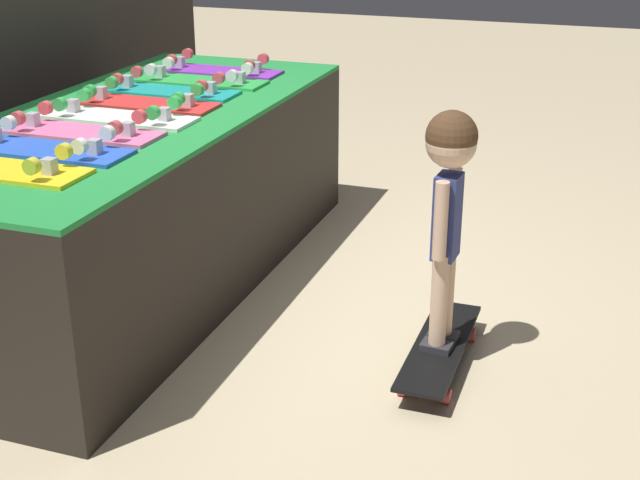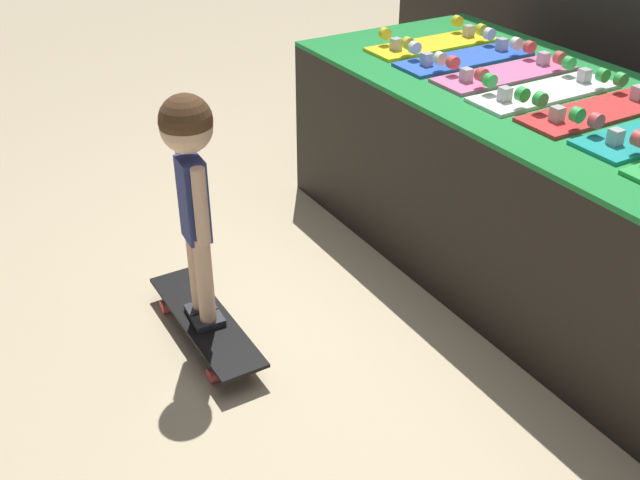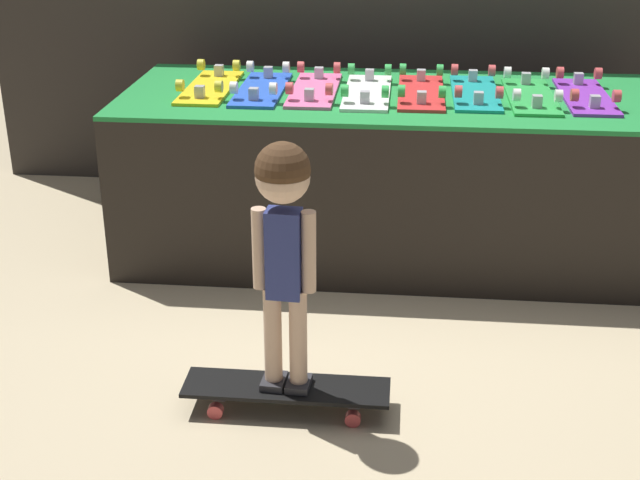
% 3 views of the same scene
% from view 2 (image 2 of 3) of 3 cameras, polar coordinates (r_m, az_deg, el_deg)
% --- Properties ---
extents(ground_plane, '(16.00, 16.00, 0.00)m').
position_cam_2_polar(ground_plane, '(2.95, 8.54, -5.60)').
color(ground_plane, beige).
extents(display_rack, '(2.43, 1.00, 0.75)m').
position_cam_2_polar(display_rack, '(3.11, 17.47, 3.41)').
color(display_rack, black).
rests_on(display_rack, ground_plane).
extents(skateboard_yellow_on_rack, '(0.20, 0.63, 0.09)m').
position_cam_2_polar(skateboard_yellow_on_rack, '(3.53, 8.59, 14.68)').
color(skateboard_yellow_on_rack, yellow).
rests_on(skateboard_yellow_on_rack, display_rack).
extents(skateboard_blue_on_rack, '(0.20, 0.63, 0.09)m').
position_cam_2_polar(skateboard_blue_on_rack, '(3.35, 10.97, 13.56)').
color(skateboard_blue_on_rack, blue).
rests_on(skateboard_blue_on_rack, display_rack).
extents(skateboard_pink_on_rack, '(0.20, 0.63, 0.09)m').
position_cam_2_polar(skateboard_pink_on_rack, '(3.19, 13.94, 12.35)').
color(skateboard_pink_on_rack, pink).
rests_on(skateboard_pink_on_rack, display_rack).
extents(skateboard_white_on_rack, '(0.20, 0.63, 0.09)m').
position_cam_2_polar(skateboard_white_on_rack, '(3.02, 16.77, 10.89)').
color(skateboard_white_on_rack, white).
rests_on(skateboard_white_on_rack, display_rack).
extents(skateboard_red_on_rack, '(0.20, 0.63, 0.09)m').
position_cam_2_polar(skateboard_red_on_rack, '(2.89, 20.41, 9.35)').
color(skateboard_red_on_rack, red).
rests_on(skateboard_red_on_rack, display_rack).
extents(skateboard_on_floor, '(0.70, 0.18, 0.09)m').
position_cam_2_polar(skateboard_on_floor, '(2.79, -8.72, -6.19)').
color(skateboard_on_floor, black).
rests_on(skateboard_on_floor, ground_plane).
extents(child, '(0.21, 0.17, 0.86)m').
position_cam_2_polar(child, '(2.47, -9.84, 5.29)').
color(child, '#2D2D33').
rests_on(child, skateboard_on_floor).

